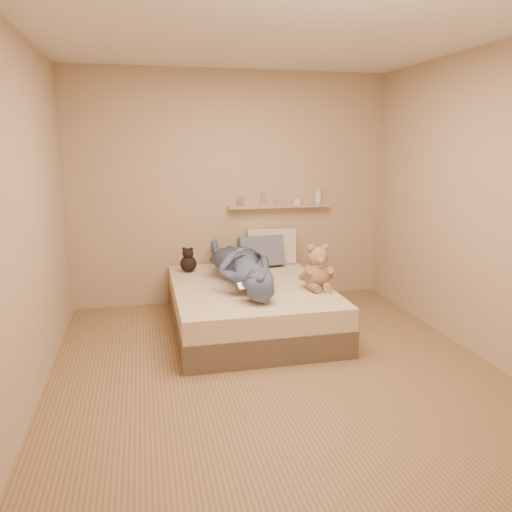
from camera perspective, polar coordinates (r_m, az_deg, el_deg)
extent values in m
plane|color=#91744B|center=(4.25, 2.00, -12.52)|extent=(3.80, 3.80, 0.00)
plane|color=silver|center=(3.92, 2.33, 24.34)|extent=(3.80, 3.80, 0.00)
plane|color=tan|center=(5.72, -2.82, 7.62)|extent=(3.60, 0.00, 3.60)
plane|color=tan|center=(2.13, 15.50, -1.72)|extent=(3.60, 0.00, 3.60)
plane|color=tan|center=(3.83, -24.93, 3.86)|extent=(0.00, 3.80, 3.80)
plane|color=tan|center=(4.67, 24.10, 5.35)|extent=(0.00, 3.80, 3.80)
cube|color=brown|center=(5.04, -0.72, -6.82)|extent=(1.50, 1.90, 0.25)
cube|color=beige|center=(4.96, -0.72, -4.37)|extent=(1.48, 1.88, 0.20)
cube|color=#ACAEB3|center=(4.38, -1.06, -3.40)|extent=(0.17, 0.10, 0.06)
cube|color=black|center=(4.37, -1.03, -3.23)|extent=(0.09, 0.06, 0.03)
sphere|color=tan|center=(4.82, 6.95, -2.12)|extent=(0.26, 0.26, 0.26)
sphere|color=#957751|center=(4.76, 7.09, -0.11)|extent=(0.20, 0.20, 0.20)
sphere|color=#A5775A|center=(4.72, 6.32, 0.87)|extent=(0.07, 0.07, 0.07)
sphere|color=#A18558|center=(4.76, 7.91, 0.94)|extent=(0.07, 0.07, 0.07)
sphere|color=#966A52|center=(4.68, 7.41, -0.55)|extent=(0.08, 0.08, 0.08)
cylinder|color=#93674E|center=(4.75, 5.69, -2.10)|extent=(0.11, 0.18, 0.15)
cylinder|color=#A07555|center=(4.82, 8.44, -1.94)|extent=(0.12, 0.18, 0.15)
cylinder|color=#896649|center=(4.72, 6.61, -3.59)|extent=(0.11, 0.19, 0.09)
cylinder|color=#A08055|center=(4.76, 8.07, -3.49)|extent=(0.12, 0.19, 0.09)
cylinder|color=beige|center=(4.78, 7.06, -1.05)|extent=(0.14, 0.14, 0.02)
sphere|color=black|center=(5.44, -7.73, -0.88)|extent=(0.18, 0.18, 0.18)
sphere|color=black|center=(5.41, -7.79, 0.27)|extent=(0.12, 0.12, 0.12)
sphere|color=black|center=(5.40, -8.22, 0.79)|extent=(0.04, 0.04, 0.04)
sphere|color=black|center=(5.39, -7.39, 0.78)|extent=(0.04, 0.04, 0.04)
cube|color=beige|center=(5.77, 1.75, 1.14)|extent=(0.57, 0.26, 0.41)
cube|color=slate|center=(5.61, 0.59, 0.49)|extent=(0.52, 0.29, 0.37)
imported|color=#3F4A64|center=(4.94, -1.70, -0.97)|extent=(0.62, 1.61, 0.38)
cube|color=tan|center=(5.80, 2.69, 5.71)|extent=(1.20, 0.12, 0.03)
imported|color=silver|center=(5.69, -1.74, 6.43)|extent=(0.08, 0.08, 0.14)
cylinder|color=silver|center=(5.74, 0.83, 6.63)|extent=(0.03, 0.03, 0.17)
cylinder|color=#C1B1A5|center=(5.80, 2.68, 6.16)|extent=(0.07, 0.07, 0.06)
cylinder|color=white|center=(5.86, 4.74, 6.23)|extent=(0.09, 0.09, 0.07)
imported|color=silver|center=(5.93, 7.11, 6.92)|extent=(0.11, 0.11, 0.20)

